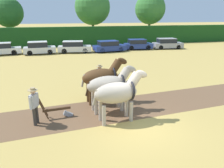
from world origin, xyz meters
The scene contains 18 objects.
ground_plane centered at (0.00, 0.00, 0.00)m, with size 240.00×240.00×0.00m, color tan.
plowed_furrow_strip centered at (-5.43, 1.61, 0.00)m, with size 29.80×3.03×0.01m, color brown.
hedgerow centered at (0.00, 27.32, 1.49)m, with size 57.84×1.25×2.98m, color #194719.
tree_left centered at (-10.24, 30.93, 5.09)m, with size 4.65×4.65×7.44m.
tree_center_left centered at (3.26, 31.09, 6.01)m, with size 6.07×6.07×9.06m.
tree_center centered at (13.84, 30.76, 5.77)m, with size 5.51×5.51×8.54m.
draft_horse_lead_left centered at (-0.76, 0.78, 1.40)m, with size 2.73×1.19×2.45m.
draft_horse_lead_right centered at (-0.87, 2.01, 1.39)m, with size 2.79×1.16×2.39m.
draft_horse_trail_left centered at (-0.97, 3.24, 1.48)m, with size 2.77×1.19×2.57m.
plow centered at (-3.43, 1.79, 0.32)m, with size 1.59×0.49×1.13m.
farmer_at_plow centered at (-4.49, 1.32, 1.05)m, with size 0.44×0.63×1.77m.
farmer_beside_team centered at (-0.79, 4.95, 1.06)m, with size 0.45×0.60×1.79m.
parked_car_left centered at (-9.94, 21.39, 0.72)m, with size 4.64×2.23×1.49m.
parked_car_center_left centered at (-5.42, 20.86, 0.75)m, with size 3.96×2.02×1.57m.
parked_car_center centered at (-1.02, 20.78, 0.73)m, with size 4.45×2.28×1.51m.
parked_car_center_right centered at (3.59, 20.43, 0.71)m, with size 4.45×2.37×1.47m.
parked_car_right centered at (8.05, 21.29, 0.71)m, with size 4.09×2.04×1.46m.
parked_car_far_right centered at (12.49, 20.92, 0.73)m, with size 4.41×2.28×1.51m.
Camera 1 is at (-3.37, -8.24, 4.81)m, focal length 35.00 mm.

